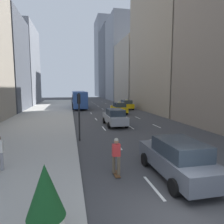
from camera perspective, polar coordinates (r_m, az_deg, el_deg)
The scene contains 12 objects.
ground_plane at distance 7.29m, azimuth 20.49°, elevation -26.69°, with size 160.00×160.00×0.00m, color #3D3D3F.
sidewalk_left at distance 32.50m, azimuth -18.20°, elevation -0.31°, with size 8.00×66.00×0.15m, color #ADAAA3.
lane_markings at distance 28.98m, azimuth 0.13°, elevation -0.95°, with size 5.72×56.00×0.01m.
building_row_right at distance 57.34m, azimuth 4.03°, elevation 17.31°, with size 6.00×95.43×35.27m.
taxi_lead at distance 37.01m, azimuth 4.11°, elevation 2.12°, with size 2.02×4.40×1.87m.
taxi_second at distance 30.83m, azimuth 2.02°, elevation 1.16°, with size 2.02×4.40×1.87m.
sedan_black_near at distance 21.07m, azimuth 0.81°, elevation -1.49°, with size 2.02×4.80×1.77m.
sedan_silver_behind at distance 9.54m, azimuth 18.14°, elevation -12.44°, with size 2.02×4.75×1.73m.
city_bus at distance 40.15m, azimuth -9.38°, elevation 3.72°, with size 2.80×11.61×3.25m.
skateboarder at distance 9.26m, azimuth 1.22°, elevation -12.11°, with size 0.36×0.80×1.75m.
planter_with_shrub at distance 5.80m, azimuth -18.43°, elevation -22.66°, with size 1.00×1.00×1.95m.
traffic_light_pole at distance 15.13m, azimuth -9.40°, elevation 0.87°, with size 0.24×0.42×3.60m.
Camera 1 is at (-3.40, -5.07, 3.99)m, focal length 32.00 mm.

